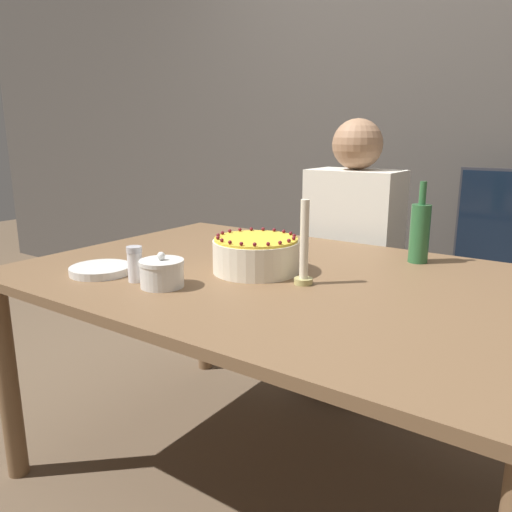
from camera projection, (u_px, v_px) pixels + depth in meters
The scene contains 10 objects.
ground_plane at pixel (278, 478), 1.76m from camera, with size 12.00×12.00×0.00m, color brown.
wall_behind at pixel (427, 110), 2.56m from camera, with size 8.00×0.05×2.60m.
dining_table at pixel (280, 301), 1.60m from camera, with size 1.67×1.14×0.75m.
cake at pixel (256, 255), 1.60m from camera, with size 0.28×0.28×0.12m.
sugar_bowl at pixel (162, 273), 1.44m from camera, with size 0.13×0.13×0.10m.
sugar_shaker at pixel (135, 264), 1.49m from camera, with size 0.05×0.05×0.11m.
plate_stack at pixel (101, 270), 1.59m from camera, with size 0.19×0.19×0.02m.
candle at pixel (304, 251), 1.45m from camera, with size 0.06×0.06×0.25m.
bottle at pixel (420, 232), 1.70m from camera, with size 0.07×0.07×0.28m.
person_man_blue_shirt at pixel (351, 275), 2.30m from camera, with size 0.40×0.34×1.25m.
Camera 1 is at (0.81, -1.29, 1.18)m, focal length 35.00 mm.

